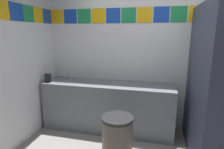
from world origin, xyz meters
name	(u,v)px	position (x,y,z in m)	size (l,w,h in m)	color
wall_back	(151,54)	(0.00, 1.44, 1.33)	(3.74, 0.09, 2.64)	silver
vanity_counter	(108,106)	(-0.70, 1.12, 0.43)	(2.24, 0.57, 0.84)	slate
faucet_left	(70,77)	(-1.45, 1.21, 0.90)	(0.04, 0.10, 0.14)	silver
faucet_center	(109,79)	(-0.70, 1.21, 0.90)	(0.04, 0.10, 0.14)	silver
faucet_right	(152,82)	(0.05, 1.21, 0.90)	(0.04, 0.10, 0.14)	silver
soap_dispenser	(48,78)	(-1.74, 0.96, 0.92)	(0.09, 0.09, 0.16)	black
stall_divider	(216,90)	(0.80, 0.51, 1.03)	(0.92, 1.30, 2.06)	#33384C
trash_bin	(117,140)	(-0.35, 0.29, 0.33)	(0.41, 0.41, 0.65)	brown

